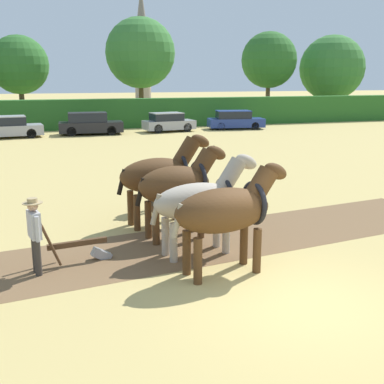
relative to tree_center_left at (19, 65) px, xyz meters
The scene contains 19 objects.
ground_plane 38.76m from the tree_center_left, 81.30° to the right, with size 240.00×240.00×0.00m, color tan.
plowed_furrow_strip 35.24m from the tree_center_left, 88.06° to the right, with size 23.18×2.90×0.01m, color brown.
hedgerow 9.10m from the tree_center_left, 45.08° to the right, with size 62.95×1.35×2.34m, color #286023.
tree_center_left is the anchor object (origin of this frame).
tree_center 10.52m from the tree_center_left, ahead, with size 6.28×6.28×9.31m.
tree_center_right 24.10m from the tree_center_left, ahead, with size 5.64×5.64×8.55m.
tree_right 31.72m from the tree_center_left, ahead, with size 6.90×6.90×8.44m.
church_spire 33.22m from the tree_center_left, 59.58° to the left, with size 2.62×2.62×17.04m.
draft_horse_lead_left 36.80m from the tree_center_left, 82.17° to the right, with size 2.79×1.26×2.38m.
draft_horse_lead_right 35.53m from the tree_center_left, 82.14° to the right, with size 2.80×1.15×2.38m.
draft_horse_trail_left 34.25m from the tree_center_left, 82.16° to the right, with size 2.58×1.25×2.43m.
draft_horse_trail_right 32.98m from the tree_center_left, 82.13° to the right, with size 2.84×1.28×2.57m.
plow 35.11m from the tree_center_left, 86.48° to the right, with size 1.60×0.54×1.13m.
farmer_at_plow 35.40m from the tree_center_left, 88.15° to the right, with size 0.42×0.64×1.66m.
farmer_beside_team 31.61m from the tree_center_left, 81.66° to the right, with size 0.26×0.65×1.61m.
parked_car_far_left 11.00m from the tree_center_left, 94.16° to the right, with size 4.54×2.28×1.49m.
parked_car_left 11.72m from the tree_center_left, 63.84° to the right, with size 4.59×2.09×1.59m.
parked_car_center_left 15.02m from the tree_center_left, 41.90° to the right, with size 4.00×2.20×1.43m.
parked_car_center 19.29m from the tree_center_left, 30.17° to the right, with size 4.63×2.39×1.47m.
Camera 1 is at (-4.40, -7.25, 4.08)m, focal length 45.00 mm.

